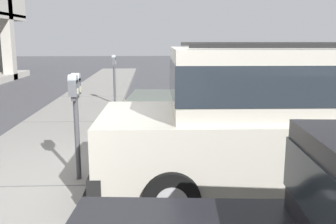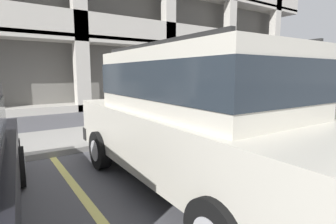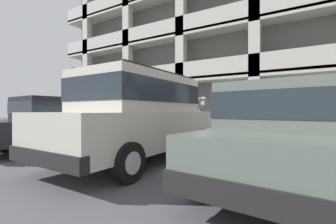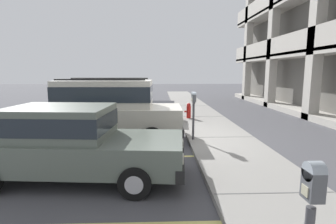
# 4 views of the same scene
# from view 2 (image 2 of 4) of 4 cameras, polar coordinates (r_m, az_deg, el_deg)

# --- Properties ---
(ground_plane) EXTENTS (80.00, 80.00, 0.10)m
(ground_plane) POSITION_cam_2_polar(r_m,az_deg,el_deg) (6.04, -8.53, -8.10)
(ground_plane) COLOR #4C4C51
(sidewalk) EXTENTS (40.00, 2.20, 0.12)m
(sidewalk) POSITION_cam_2_polar(r_m,az_deg,el_deg) (7.17, -13.09, -4.67)
(sidewalk) COLOR gray
(sidewalk) RESTS_ON ground_plane
(parking_stall_lines) EXTENTS (12.63, 4.80, 0.01)m
(parking_stall_lines) POSITION_cam_2_polar(r_m,az_deg,el_deg) (5.81, 11.99, -8.29)
(parking_stall_lines) COLOR #DBD16B
(parking_stall_lines) RESTS_ON ground_plane
(silver_suv) EXTENTS (2.09, 4.82, 2.03)m
(silver_suv) POSITION_cam_2_polar(r_m,az_deg,el_deg) (3.74, 5.75, -0.36)
(silver_suv) COLOR beige
(silver_suv) RESTS_ON ground_plane
(dark_hatchback) EXTENTS (2.11, 4.61, 1.54)m
(dark_hatchback) POSITION_cam_2_polar(r_m,az_deg,el_deg) (6.11, 29.34, -0.53)
(dark_hatchback) COLOR #5B665B
(dark_hatchback) RESTS_ON ground_plane
(parking_meter_near) EXTENTS (0.35, 0.12, 1.50)m
(parking_meter_near) POSITION_cam_2_polar(r_m,az_deg,el_deg) (6.23, -8.12, 4.47)
(parking_meter_near) COLOR #47474C
(parking_meter_near) RESTS_ON sidewalk
(parking_meter_far) EXTENTS (0.15, 0.12, 1.48)m
(parking_meter_far) POSITION_cam_2_polar(r_m,az_deg,el_deg) (10.62, 23.81, 4.67)
(parking_meter_far) COLOR #47474C
(parking_meter_far) RESTS_ON sidewalk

